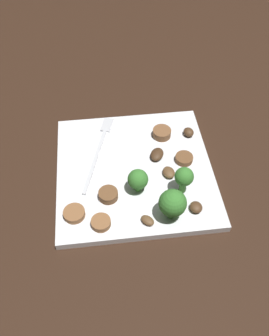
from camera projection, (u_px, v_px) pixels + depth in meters
The scene contains 16 objects.
ground_plane at pixel (134, 173), 0.62m from camera, with size 1.40×1.40×0.00m, color black.
plate at pixel (134, 170), 0.61m from camera, with size 0.26×0.26×0.01m, color white.
fork at pixel (100, 147), 0.63m from camera, with size 0.18×0.06×0.00m.
broccoli_floret_0 at pixel (173, 203), 0.52m from camera, with size 0.04×0.04×0.06m.
broccoli_floret_1 at pixel (138, 180), 0.56m from camera, with size 0.03×0.03×0.04m.
broccoli_floret_2 at pixel (184, 178), 0.55m from camera, with size 0.03×0.03×0.05m.
sausage_slice_0 at pixel (162, 133), 0.65m from camera, with size 0.03×0.03×0.01m, color brown.
sausage_slice_1 at pixel (101, 223), 0.53m from camera, with size 0.03×0.03×0.01m, color brown.
sausage_slice_2 at pixel (184, 159), 0.61m from camera, with size 0.03×0.03×0.01m, color brown.
sausage_slice_3 at pixel (74, 213), 0.54m from camera, with size 0.03×0.03×0.01m, color brown.
sausage_slice_4 at pixel (108, 195), 0.56m from camera, with size 0.03×0.03×0.01m, color brown.
mushroom_0 at pixel (169, 172), 0.59m from camera, with size 0.02×0.02×0.01m, color brown.
mushroom_1 at pixel (189, 132), 0.65m from camera, with size 0.02×0.02×0.01m, color #4C331E.
mushroom_2 at pixel (157, 154), 0.62m from camera, with size 0.03×0.02×0.01m, color #422B19.
mushroom_3 at pixel (196, 207), 0.55m from camera, with size 0.02×0.02×0.01m, color #4C331E.
mushroom_4 at pixel (148, 220), 0.54m from camera, with size 0.02×0.02×0.01m, color brown.
Camera 1 is at (-0.38, 0.04, 0.48)m, focal length 38.10 mm.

